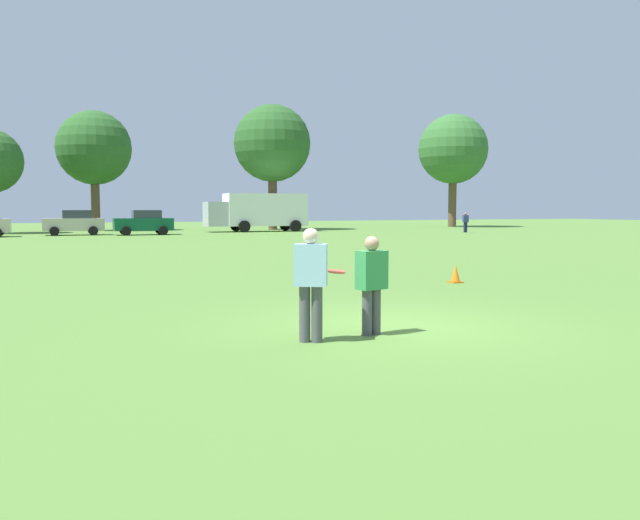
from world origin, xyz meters
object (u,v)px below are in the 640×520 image
at_px(player_thrower, 311,278).
at_px(traffic_cone, 456,274).
at_px(bystander_sideline_watcher, 466,221).
at_px(parked_car_center, 74,222).
at_px(box_truck, 258,211).
at_px(player_defender, 372,280).
at_px(parked_car_mid_right, 144,222).
at_px(frisbee, 337,272).

height_order(player_thrower, traffic_cone, player_thrower).
relative_size(traffic_cone, bystander_sideline_watcher, 0.30).
xyz_separation_m(traffic_cone, parked_car_center, (-8.36, 36.20, 0.69)).
bearing_deg(player_thrower, box_truck, 74.04).
xyz_separation_m(player_defender, parked_car_center, (-3.09, 41.69, 0.07)).
bearing_deg(player_thrower, bystander_sideline_watcher, 52.26).
xyz_separation_m(player_thrower, parked_car_mid_right, (2.75, 40.45, -0.02)).
distance_m(parked_car_center, parked_car_mid_right, 4.96).
relative_size(player_defender, box_truck, 0.18).
relative_size(player_thrower, traffic_cone, 3.50).
bearing_deg(box_truck, parked_car_mid_right, -161.02).
distance_m(parked_car_center, box_truck, 14.69).
relative_size(parked_car_mid_right, bystander_sideline_watcher, 2.61).
bearing_deg(parked_car_mid_right, frisbee, -93.25).
bearing_deg(box_truck, traffic_cone, -99.21).
relative_size(frisbee, bystander_sideline_watcher, 0.17).
bearing_deg(frisbee, parked_car_mid_right, 86.75).
distance_m(player_thrower, box_truck, 45.58).
bearing_deg(bystander_sideline_watcher, parked_car_center, 167.70).
height_order(frisbee, parked_car_mid_right, parked_car_mid_right).
height_order(player_thrower, bystander_sideline_watcher, player_thrower).
bearing_deg(player_defender, parked_car_center, 94.24).
distance_m(player_thrower, player_defender, 1.10).
xyz_separation_m(traffic_cone, box_truck, (6.18, 38.15, 1.52)).
bearing_deg(frisbee, player_defender, 6.62).
bearing_deg(parked_car_mid_right, traffic_cone, -84.09).
distance_m(player_thrower, parked_car_mid_right, 40.54).
distance_m(traffic_cone, bystander_sideline_watcher, 36.49).
bearing_deg(box_truck, frisbee, -105.44).
height_order(box_truck, bystander_sideline_watcher, box_truck).
xyz_separation_m(player_defender, bystander_sideline_watcher, (26.35, 35.27, 0.06)).
xyz_separation_m(player_defender, parked_car_mid_right, (1.67, 40.28, 0.07)).
height_order(traffic_cone, box_truck, box_truck).
relative_size(parked_car_mid_right, box_truck, 0.49).
distance_m(player_thrower, traffic_cone, 8.53).
bearing_deg(player_defender, traffic_cone, 46.20).
bearing_deg(player_defender, player_thrower, -171.09).
relative_size(player_thrower, frisbee, 6.17).
bearing_deg(traffic_cone, frisbee, -136.64).
xyz_separation_m(player_defender, traffic_cone, (5.27, 5.49, -0.63)).
bearing_deg(frisbee, box_truck, 74.56).
relative_size(player_thrower, player_defender, 1.09).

